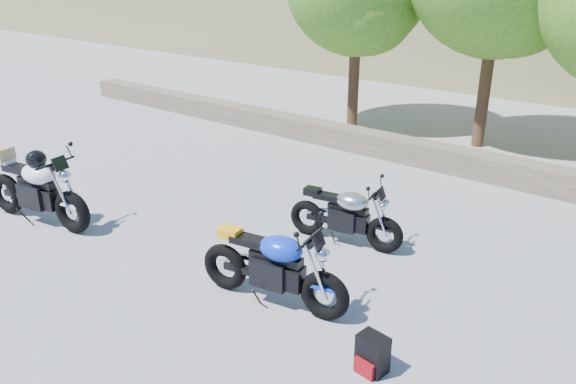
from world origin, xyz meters
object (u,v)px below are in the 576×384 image
Objects in this scene: silver_bike at (346,216)px; backpack at (372,354)px; blue_bike at (274,267)px; white_bike at (35,187)px.

silver_bike is 2.99m from backpack.
silver_bike is at bearing 86.02° from blue_bike.
silver_bike is 1.99m from blue_bike.
blue_bike is 4.88× the size of backpack.
white_bike is 1.10× the size of blue_bike.
blue_bike is (0.19, -1.98, 0.06)m from silver_bike.
blue_bike reaches higher than silver_bike.
silver_bike is at bearing 20.24° from white_bike.
blue_bike reaches higher than backpack.
blue_bike is at bearing 175.51° from backpack.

